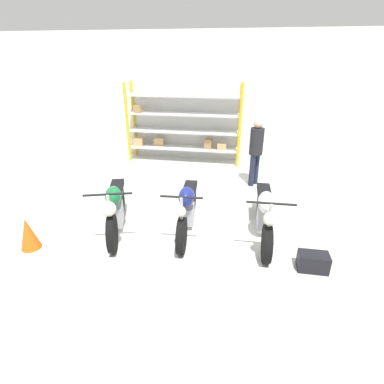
{
  "coord_description": "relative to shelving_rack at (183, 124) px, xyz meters",
  "views": [
    {
      "loc": [
        0.82,
        -4.44,
        2.95
      ],
      "look_at": [
        0.0,
        0.4,
        0.7
      ],
      "focal_mm": 28.0,
      "sensor_mm": 36.0,
      "label": 1
    }
  ],
  "objects": [
    {
      "name": "shelving_rack",
      "position": [
        0.0,
        0.0,
        0.0
      ],
      "size": [
        3.34,
        0.63,
        2.26
      ],
      "color": "gold",
      "rests_on": "ground_plane"
    },
    {
      "name": "person_browsing",
      "position": [
        2.09,
        -1.56,
        -0.18
      ],
      "size": [
        0.44,
        0.44,
        1.63
      ],
      "rotation": [
        0.0,
        0.0,
        2.54
      ],
      "color": "#1E2338",
      "rests_on": "ground_plane"
    },
    {
      "name": "motorcycle_blue",
      "position": [
        0.85,
        -3.88,
        -0.68
      ],
      "size": [
        0.66,
        2.1,
        0.99
      ],
      "rotation": [
        0.0,
        0.0,
        -1.52
      ],
      "color": "black",
      "rests_on": "ground_plane"
    },
    {
      "name": "back_wall",
      "position": [
        0.92,
        0.37,
        0.67
      ],
      "size": [
        30.0,
        0.08,
        3.6
      ],
      "color": "white",
      "rests_on": "ground_plane"
    },
    {
      "name": "motorcycle_white",
      "position": [
        2.22,
        -3.89,
        -0.67
      ],
      "size": [
        0.73,
        2.1,
        0.99
      ],
      "rotation": [
        0.0,
        0.0,
        -1.55
      ],
      "color": "black",
      "rests_on": "ground_plane"
    },
    {
      "name": "motorcycle_green",
      "position": [
        -0.41,
        -4.15,
        -0.66
      ],
      "size": [
        0.88,
        1.94,
        1.01
      ],
      "rotation": [
        0.0,
        0.0,
        -1.28
      ],
      "color": "black",
      "rests_on": "ground_plane"
    },
    {
      "name": "ground_plane",
      "position": [
        0.92,
        -4.18,
        -1.13
      ],
      "size": [
        30.0,
        30.0,
        0.0
      ],
      "primitive_type": "plane",
      "color": "silver"
    },
    {
      "name": "toolbox",
      "position": [
        2.92,
        -4.75,
        -0.99
      ],
      "size": [
        0.44,
        0.26,
        0.28
      ],
      "color": "black",
      "rests_on": "ground_plane"
    },
    {
      "name": "traffic_cone",
      "position": [
        -1.62,
        -4.95,
        -0.85
      ],
      "size": [
        0.32,
        0.32,
        0.55
      ],
      "color": "orange",
      "rests_on": "ground_plane"
    }
  ]
}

